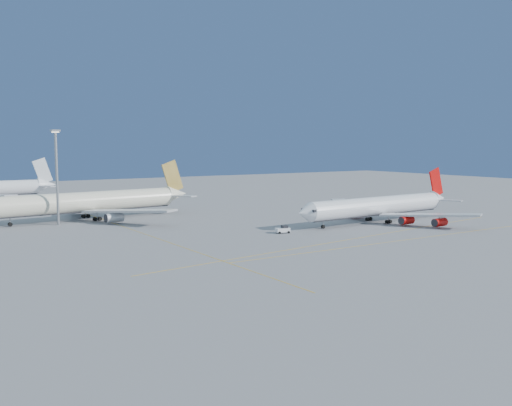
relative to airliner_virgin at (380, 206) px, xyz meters
The scene contains 6 objects.
ground 28.61m from the airliner_virgin, 155.16° to the right, with size 500.00×500.00×0.00m, color slate.
taxiway_lines 40.98m from the airliner_virgin, behind, with size 118.86×140.00×0.02m.
airliner_virgin is the anchor object (origin of this frame).
airliner_etihad 84.90m from the airliner_virgin, 143.12° to the left, with size 66.35×60.95×17.31m.
pushback_tug 35.93m from the airliner_virgin, behind, with size 3.81×2.72×1.99m.
light_mast 91.70m from the airliner_virgin, 150.97° to the left, with size 2.28×2.28×26.35m.
Camera 1 is at (-93.33, -105.75, 22.43)m, focal length 40.00 mm.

